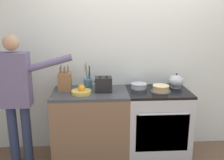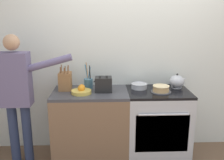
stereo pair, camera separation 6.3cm
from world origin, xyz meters
name	(u,v)px [view 2 (the right image)]	position (x,y,z in m)	size (l,w,h in m)	color
wall_back	(137,53)	(0.00, 0.61, 1.30)	(8.00, 0.04, 2.60)	silver
counter_cabinet	(91,125)	(-0.61, 0.29, 0.44)	(0.92, 0.59, 0.88)	brown
stove_range	(157,124)	(0.23, 0.29, 0.44)	(0.77, 0.62, 0.88)	#B7BABF
layer_cake	(161,89)	(0.24, 0.24, 0.92)	(0.24, 0.24, 0.08)	#4C4C51
tea_kettle	(177,82)	(0.49, 0.42, 0.96)	(0.23, 0.19, 0.19)	#B7BABF
mixing_bowl	(139,86)	(0.01, 0.40, 0.92)	(0.21, 0.21, 0.07)	#B7BABF
knife_block	(65,81)	(-0.92, 0.38, 0.99)	(0.15, 0.17, 0.31)	olive
utensil_crock	(88,83)	(-0.64, 0.44, 0.95)	(0.11, 0.11, 0.34)	#477084
fruit_bowl	(81,91)	(-0.71, 0.22, 0.92)	(0.24, 0.24, 0.11)	gold
toaster	(103,84)	(-0.45, 0.29, 0.97)	(0.22, 0.16, 0.18)	black
person_baker	(17,90)	(-1.45, 0.19, 0.94)	(0.91, 0.20, 1.58)	#283351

